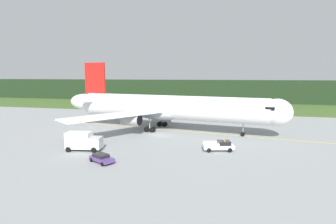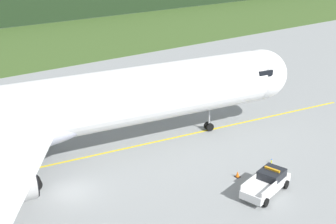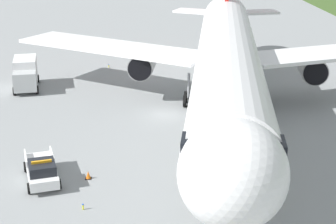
{
  "view_description": "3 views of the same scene",
  "coord_description": "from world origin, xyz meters",
  "px_view_note": "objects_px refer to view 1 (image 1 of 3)",
  "views": [
    {
      "loc": [
        15.59,
        -55.99,
        13.16
      ],
      "look_at": [
        0.59,
        6.37,
        4.3
      ],
      "focal_mm": 28.53,
      "sensor_mm": 36.0,
      "label": 1
    },
    {
      "loc": [
        -12.21,
        -31.42,
        20.57
      ],
      "look_at": [
        9.8,
        -0.76,
        5.38
      ],
      "focal_mm": 47.69,
      "sensor_mm": 36.0,
      "label": 2
    },
    {
      "loc": [
        49.57,
        -2.66,
        17.69
      ],
      "look_at": [
        5.41,
        -0.17,
        2.16
      ],
      "focal_mm": 58.51,
      "sensor_mm": 36.0,
      "label": 3
    }
  ],
  "objects_px": {
    "airliner": "(166,108)",
    "apron_cone": "(219,144)",
    "catering_truck": "(83,141)",
    "ops_pickup_truck": "(220,146)",
    "staff_car": "(102,158)"
  },
  "relations": [
    {
      "from": "airliner",
      "to": "apron_cone",
      "type": "relative_size",
      "value": 97.06
    },
    {
      "from": "catering_truck",
      "to": "apron_cone",
      "type": "relative_size",
      "value": 11.01
    },
    {
      "from": "ops_pickup_truck",
      "to": "airliner",
      "type": "bearing_deg",
      "value": 131.13
    },
    {
      "from": "airliner",
      "to": "catering_truck",
      "type": "xyz_separation_m",
      "value": [
        -9.96,
        -20.75,
        -3.69
      ]
    },
    {
      "from": "airliner",
      "to": "catering_truck",
      "type": "height_order",
      "value": "airliner"
    },
    {
      "from": "catering_truck",
      "to": "staff_car",
      "type": "bearing_deg",
      "value": -40.01
    },
    {
      "from": "apron_cone",
      "to": "staff_car",
      "type": "bearing_deg",
      "value": -140.48
    },
    {
      "from": "catering_truck",
      "to": "apron_cone",
      "type": "distance_m",
      "value": 24.72
    },
    {
      "from": "ops_pickup_truck",
      "to": "apron_cone",
      "type": "relative_size",
      "value": 9.71
    },
    {
      "from": "catering_truck",
      "to": "ops_pickup_truck",
      "type": "bearing_deg",
      "value": 13.09
    },
    {
      "from": "ops_pickup_truck",
      "to": "staff_car",
      "type": "height_order",
      "value": "ops_pickup_truck"
    },
    {
      "from": "staff_car",
      "to": "apron_cone",
      "type": "height_order",
      "value": "staff_car"
    },
    {
      "from": "airliner",
      "to": "staff_car",
      "type": "relative_size",
      "value": 12.42
    },
    {
      "from": "catering_truck",
      "to": "apron_cone",
      "type": "xyz_separation_m",
      "value": [
        23.1,
        8.69,
        -1.46
      ]
    },
    {
      "from": "ops_pickup_truck",
      "to": "catering_truck",
      "type": "bearing_deg",
      "value": -166.91
    }
  ]
}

